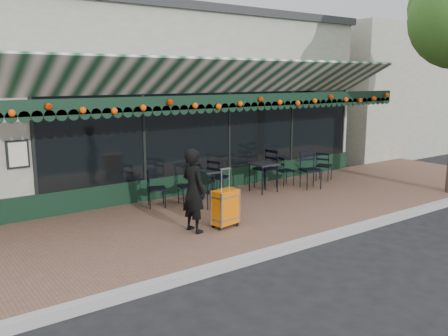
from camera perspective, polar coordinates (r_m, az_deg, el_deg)
ground at (r=8.64m, az=8.99°, el=-9.31°), size 80.00×80.00×0.00m
sidewalk at (r=10.05m, az=0.89°, el=-5.83°), size 18.00×4.00×0.15m
curb at (r=8.56m, az=9.39°, el=-8.98°), size 18.00×0.16×0.15m
restaurant_building at (r=14.73m, az=-12.99°, el=7.88°), size 12.00×9.60×4.50m
neighbor_building_right at (r=23.26m, az=18.09°, el=8.92°), size 12.00×8.00×4.80m
woman at (r=8.68m, az=-3.69°, el=-2.71°), size 0.43×0.60×1.55m
suitcase at (r=9.01m, az=0.16°, el=-4.80°), size 0.54×0.36×1.13m
cafe_table_a at (r=11.76m, az=4.79°, el=0.25°), size 0.59×0.59×0.73m
cafe_table_b at (r=11.27m, az=-1.71°, el=-0.58°), size 0.52×0.52×0.64m
chair_a_left at (r=12.24m, az=5.03°, el=-0.11°), size 0.53×0.53×0.98m
chair_a_right at (r=12.59m, az=7.40°, el=-0.35°), size 0.43×0.43×0.77m
chair_a_front at (r=12.32m, az=10.40°, el=-0.28°), size 0.60×0.60×0.94m
chair_a_extra at (r=13.36m, az=11.95°, el=0.24°), size 0.55×0.55×0.81m
chair_b_left at (r=10.65m, az=-4.38°, el=-2.25°), size 0.47×0.47×0.81m
chair_b_right at (r=11.45m, az=-0.67°, el=-1.11°), size 0.55×0.55×0.88m
chair_b_front at (r=10.20m, az=-0.80°, el=-2.95°), size 0.50×0.50×0.76m
chair_solo at (r=10.49m, az=-8.12°, el=-2.52°), size 0.53×0.53×0.81m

